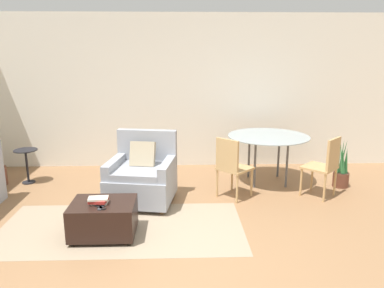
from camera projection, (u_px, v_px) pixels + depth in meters
name	position (u px, v px, depth m)	size (l,w,h in m)	color
ground_plane	(165.00, 261.00, 3.81)	(20.00, 20.00, 0.00)	#936B47
wall_back	(170.00, 92.00, 6.77)	(12.00, 0.06, 2.75)	white
area_rug	(122.00, 228.00, 4.54)	(2.94, 1.43, 0.01)	gray
armchair	(142.00, 177.00, 5.26)	(1.00, 1.00, 0.98)	#999EA8
ottoman	(104.00, 218.00, 4.30)	(0.73, 0.57, 0.41)	black
book_stack	(99.00, 200.00, 4.21)	(0.23, 0.19, 0.08)	beige
tv_remote_primary	(101.00, 207.00, 4.11)	(0.06, 0.14, 0.01)	#333338
tv_remote_secondary	(100.00, 207.00, 4.11)	(0.14, 0.14, 0.01)	black
side_table	(26.00, 160.00, 6.02)	(0.37, 0.37, 0.56)	black
dining_table	(268.00, 140.00, 5.99)	(1.30, 1.30, 0.78)	#99A8AD
dining_chair_near_left	(231.00, 164.00, 5.35)	(0.59, 0.59, 0.90)	tan
dining_chair_near_right	(326.00, 163.00, 5.39)	(0.59, 0.59, 0.90)	tan
potted_plant_small	(341.00, 173.00, 5.89)	(0.24, 0.24, 0.77)	brown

